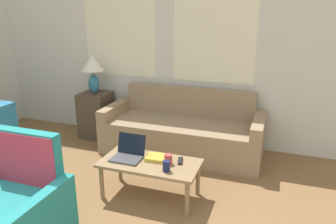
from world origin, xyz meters
The scene contains 11 objects.
wall_back centered at (0.00, 3.52, 1.31)m, with size 6.53×0.06×2.60m.
couch centered at (0.32, 3.09, 0.27)m, with size 2.09×0.81×0.83m.
armchair centered at (-0.49, 0.90, 0.26)m, with size 0.83×0.76×0.89m.
side_table centered at (-1.08, 3.20, 0.33)m, with size 0.42×0.42×0.67m.
table_lamp centered at (-1.08, 3.20, 1.05)m, with size 0.33×0.33×0.56m.
coffee_table centered at (0.34, 1.91, 0.35)m, with size 1.00×0.50×0.39m.
laptop centered at (0.09, 1.92, 0.45)m, with size 0.30×0.28×0.23m.
cup_navy centered at (0.55, 1.78, 0.45)m, with size 0.07×0.07×0.10m.
cup_yellow centered at (0.52, 1.93, 0.44)m, with size 0.08×0.08×0.10m.
book_red centered at (0.38, 1.98, 0.41)m, with size 0.21×0.19×0.04m.
tv_remote centered at (0.62, 2.01, 0.40)m, with size 0.08×0.16×0.02m.
Camera 1 is at (1.49, -0.84, 1.88)m, focal length 35.00 mm.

